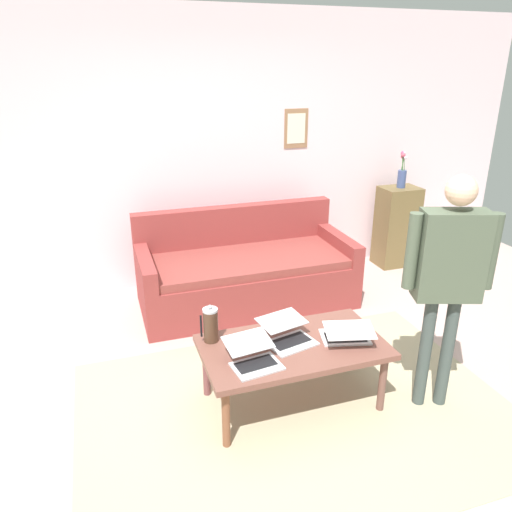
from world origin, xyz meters
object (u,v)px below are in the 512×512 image
(laptop_left, at_px, (254,358))
(couch, at_px, (245,273))
(side_shelf, at_px, (396,227))
(coffee_table, at_px, (293,350))
(person_standing, at_px, (449,267))
(laptop_right, at_px, (346,335))
(laptop_center, at_px, (288,335))
(flower_vase, at_px, (402,174))
(french_press, at_px, (211,325))

(laptop_left, bearing_deg, couch, -105.43)
(laptop_left, bearing_deg, side_shelf, -138.94)
(coffee_table, relative_size, side_shelf, 1.34)
(coffee_table, bearing_deg, person_standing, 161.22)
(laptop_left, bearing_deg, person_standing, 171.62)
(side_shelf, relative_size, person_standing, 0.57)
(laptop_left, relative_size, laptop_right, 0.94)
(couch, height_order, person_standing, person_standing)
(laptop_center, relative_size, flower_vase, 0.99)
(side_shelf, bearing_deg, person_standing, 62.52)
(laptop_right, xyz_separation_m, person_standing, (-0.54, 0.24, 0.52))
(laptop_left, height_order, laptop_right, laptop_left)
(french_press, bearing_deg, laptop_right, 161.74)
(laptop_right, bearing_deg, flower_vase, -130.35)
(laptop_left, xyz_separation_m, person_standing, (-1.21, 0.18, 0.52))
(couch, distance_m, side_shelf, 1.96)
(coffee_table, xyz_separation_m, side_shelf, (-2.07, -1.95, 0.04))
(laptop_left, relative_size, laptop_center, 0.91)
(laptop_center, height_order, person_standing, person_standing)
(couch, relative_size, person_standing, 1.26)
(flower_vase, bearing_deg, person_standing, 62.56)
(coffee_table, relative_size, person_standing, 0.76)
(french_press, relative_size, side_shelf, 0.29)
(laptop_center, height_order, laptop_right, same)
(side_shelf, xyz_separation_m, person_standing, (1.17, 2.26, 0.56))
(laptop_left, bearing_deg, flower_vase, -138.92)
(couch, relative_size, flower_vase, 4.98)
(couch, distance_m, laptop_right, 1.66)
(laptop_right, bearing_deg, french_press, -18.26)
(laptop_center, bearing_deg, couch, -96.35)
(laptop_center, xyz_separation_m, side_shelf, (-2.09, -1.90, -0.05))
(flower_vase, distance_m, person_standing, 2.54)
(french_press, xyz_separation_m, side_shelf, (-2.57, -1.74, -0.12))
(laptop_right, height_order, flower_vase, flower_vase)
(couch, xyz_separation_m, flower_vase, (-1.92, -0.38, 0.76))
(laptop_center, distance_m, laptop_right, 0.39)
(person_standing, bearing_deg, laptop_right, -23.92)
(laptop_center, relative_size, person_standing, 0.25)
(flower_vase, bearing_deg, coffee_table, 43.36)
(side_shelf, relative_size, flower_vase, 2.26)
(laptop_center, bearing_deg, laptop_left, 30.76)
(laptop_left, xyz_separation_m, side_shelf, (-2.39, -2.08, -0.05))
(laptop_left, xyz_separation_m, french_press, (0.19, -0.34, 0.08))
(laptop_right, distance_m, french_press, 0.91)
(laptop_right, height_order, person_standing, person_standing)
(laptop_right, xyz_separation_m, side_shelf, (-1.72, -2.02, -0.05))
(laptop_left, height_order, laptop_center, laptop_left)
(flower_vase, xyz_separation_m, person_standing, (1.17, 2.26, -0.04))
(couch, relative_size, french_press, 7.52)
(laptop_center, distance_m, flower_vase, 2.88)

